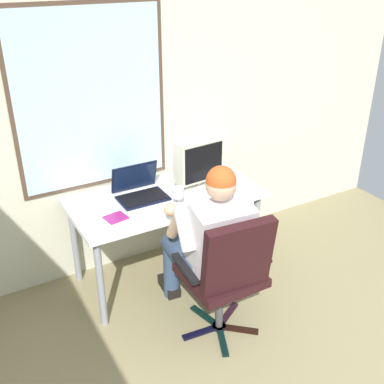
# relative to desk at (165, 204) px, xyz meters

# --- Properties ---
(wall_rear) EXTENTS (4.87, 0.08, 2.79)m
(wall_rear) POSITION_rel_desk_xyz_m (0.13, 0.42, 0.74)
(wall_rear) COLOR beige
(wall_rear) RESTS_ON ground
(desk) EXTENTS (1.42, 0.71, 0.73)m
(desk) POSITION_rel_desk_xyz_m (0.00, 0.00, 0.00)
(desk) COLOR gray
(desk) RESTS_ON ground
(office_chair) EXTENTS (0.59, 0.56, 0.96)m
(office_chair) POSITION_rel_desk_xyz_m (0.03, -0.82, -0.10)
(office_chair) COLOR black
(office_chair) RESTS_ON ground
(person_seated) EXTENTS (0.55, 0.81, 1.22)m
(person_seated) POSITION_rel_desk_xyz_m (0.05, -0.56, -0.01)
(person_seated) COLOR #30435F
(person_seated) RESTS_ON ground
(crt_monitor) EXTENTS (0.38, 0.25, 0.38)m
(crt_monitor) POSITION_rel_desk_xyz_m (0.29, -0.00, 0.28)
(crt_monitor) COLOR beige
(crt_monitor) RESTS_ON desk
(laptop) EXTENTS (0.36, 0.30, 0.23)m
(laptop) POSITION_rel_desk_xyz_m (-0.17, 0.08, 0.14)
(laptop) COLOR black
(laptop) RESTS_ON desk
(wine_glass) EXTENTS (0.08, 0.08, 0.13)m
(wine_glass) POSITION_rel_desk_xyz_m (0.02, -0.18, 0.17)
(wine_glass) COLOR silver
(wine_glass) RESTS_ON desk
(cd_case) EXTENTS (0.16, 0.15, 0.01)m
(cd_case) POSITION_rel_desk_xyz_m (-0.45, -0.15, 0.08)
(cd_case) COLOR #91206A
(cd_case) RESTS_ON desk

